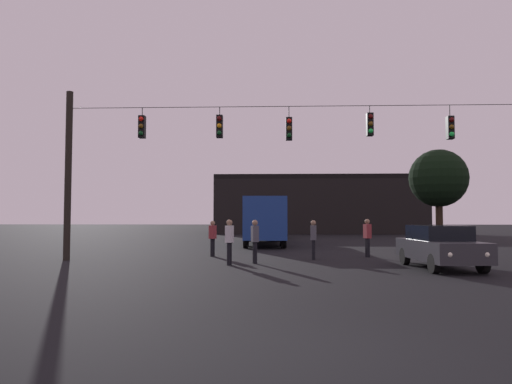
{
  "coord_description": "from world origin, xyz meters",
  "views": [
    {
      "loc": [
        -0.77,
        -6.18,
        1.82
      ],
      "look_at": [
        -1.72,
        19.24,
        3.17
      ],
      "focal_mm": 33.14,
      "sensor_mm": 36.0,
      "label": 1
    }
  ],
  "objects_px": {
    "city_bus": "(264,216)",
    "pedestrian_crossing_center": "(367,235)",
    "tree_left_silhouette": "(438,179)",
    "pedestrian_crossing_left": "(229,239)",
    "pedestrian_near_bus": "(213,236)",
    "car_far_left": "(274,229)",
    "pedestrian_crossing_right": "(313,237)",
    "car_near_right": "(440,246)",
    "pedestrian_trailing": "(255,239)"
  },
  "relations": [
    {
      "from": "pedestrian_near_bus",
      "to": "pedestrian_trailing",
      "type": "height_order",
      "value": "pedestrian_trailing"
    },
    {
      "from": "city_bus",
      "to": "pedestrian_near_bus",
      "type": "xyz_separation_m",
      "value": [
        -2.18,
        -9.96,
        -0.94
      ]
    },
    {
      "from": "car_far_left",
      "to": "pedestrian_trailing",
      "type": "height_order",
      "value": "pedestrian_trailing"
    },
    {
      "from": "pedestrian_crossing_center",
      "to": "tree_left_silhouette",
      "type": "xyz_separation_m",
      "value": [
        7.97,
        13.64,
        3.68
      ]
    },
    {
      "from": "pedestrian_trailing",
      "to": "car_far_left",
      "type": "bearing_deg",
      "value": 87.96
    },
    {
      "from": "pedestrian_crossing_center",
      "to": "pedestrian_near_bus",
      "type": "bearing_deg",
      "value": 179.03
    },
    {
      "from": "car_near_right",
      "to": "pedestrian_crossing_left",
      "type": "distance_m",
      "value": 7.61
    },
    {
      "from": "city_bus",
      "to": "pedestrian_crossing_center",
      "type": "relative_size",
      "value": 6.41
    },
    {
      "from": "car_near_right",
      "to": "pedestrian_near_bus",
      "type": "xyz_separation_m",
      "value": [
        -8.69,
        4.86,
        0.13
      ]
    },
    {
      "from": "car_far_left",
      "to": "pedestrian_near_bus",
      "type": "distance_m",
      "value": 18.92
    },
    {
      "from": "tree_left_silhouette",
      "to": "city_bus",
      "type": "bearing_deg",
      "value": -164.51
    },
    {
      "from": "pedestrian_crossing_right",
      "to": "car_far_left",
      "type": "bearing_deg",
      "value": 94.7
    },
    {
      "from": "pedestrian_near_bus",
      "to": "pedestrian_trailing",
      "type": "relative_size",
      "value": 0.97
    },
    {
      "from": "city_bus",
      "to": "car_near_right",
      "type": "relative_size",
      "value": 2.51
    },
    {
      "from": "car_far_left",
      "to": "pedestrian_crossing_right",
      "type": "distance_m",
      "value": 20.21
    },
    {
      "from": "city_bus",
      "to": "pedestrian_crossing_right",
      "type": "xyz_separation_m",
      "value": [
        2.35,
        -11.41,
        -0.91
      ]
    },
    {
      "from": "pedestrian_crossing_right",
      "to": "pedestrian_near_bus",
      "type": "relative_size",
      "value": 1.02
    },
    {
      "from": "pedestrian_crossing_center",
      "to": "tree_left_silhouette",
      "type": "distance_m",
      "value": 16.22
    },
    {
      "from": "city_bus",
      "to": "pedestrian_crossing_center",
      "type": "xyz_separation_m",
      "value": [
        4.91,
        -10.08,
        -0.88
      ]
    },
    {
      "from": "car_near_right",
      "to": "pedestrian_crossing_right",
      "type": "relative_size",
      "value": 2.63
    },
    {
      "from": "car_far_left",
      "to": "tree_left_silhouette",
      "type": "bearing_deg",
      "value": -23.01
    },
    {
      "from": "car_near_right",
      "to": "pedestrian_crossing_left",
      "type": "height_order",
      "value": "pedestrian_crossing_left"
    },
    {
      "from": "car_far_left",
      "to": "pedestrian_near_bus",
      "type": "height_order",
      "value": "pedestrian_near_bus"
    },
    {
      "from": "pedestrian_crossing_right",
      "to": "pedestrian_near_bus",
      "type": "height_order",
      "value": "pedestrian_crossing_right"
    },
    {
      "from": "pedestrian_crossing_right",
      "to": "tree_left_silhouette",
      "type": "relative_size",
      "value": 0.25
    },
    {
      "from": "pedestrian_near_bus",
      "to": "tree_left_silhouette",
      "type": "distance_m",
      "value": 20.58
    },
    {
      "from": "car_far_left",
      "to": "pedestrian_crossing_left",
      "type": "bearing_deg",
      "value": -94.37
    },
    {
      "from": "pedestrian_near_bus",
      "to": "tree_left_silhouette",
      "type": "xyz_separation_m",
      "value": [
        15.05,
        13.52,
        3.74
      ]
    },
    {
      "from": "car_near_right",
      "to": "pedestrian_near_bus",
      "type": "height_order",
      "value": "pedestrian_near_bus"
    },
    {
      "from": "car_far_left",
      "to": "tree_left_silhouette",
      "type": "distance_m",
      "value": 13.79
    },
    {
      "from": "pedestrian_crossing_left",
      "to": "tree_left_silhouette",
      "type": "bearing_deg",
      "value": 51.41
    },
    {
      "from": "tree_left_silhouette",
      "to": "pedestrian_crossing_left",
      "type": "bearing_deg",
      "value": -128.59
    },
    {
      "from": "pedestrian_crossing_left",
      "to": "pedestrian_near_bus",
      "type": "bearing_deg",
      "value": 106.34
    },
    {
      "from": "car_near_right",
      "to": "pedestrian_near_bus",
      "type": "bearing_deg",
      "value": 150.8
    },
    {
      "from": "car_near_right",
      "to": "pedestrian_trailing",
      "type": "xyz_separation_m",
      "value": [
        -6.6,
        1.57,
        0.17
      ]
    },
    {
      "from": "car_near_right",
      "to": "pedestrian_near_bus",
      "type": "distance_m",
      "value": 9.96
    },
    {
      "from": "pedestrian_crossing_center",
      "to": "pedestrian_trailing",
      "type": "distance_m",
      "value": 5.92
    },
    {
      "from": "pedestrian_crossing_left",
      "to": "pedestrian_crossing_center",
      "type": "height_order",
      "value": "pedestrian_crossing_center"
    },
    {
      "from": "city_bus",
      "to": "car_far_left",
      "type": "xyz_separation_m",
      "value": [
        0.7,
        8.74,
        -1.07
      ]
    },
    {
      "from": "pedestrian_crossing_center",
      "to": "pedestrian_near_bus",
      "type": "relative_size",
      "value": 1.05
    },
    {
      "from": "pedestrian_crossing_left",
      "to": "tree_left_silhouette",
      "type": "xyz_separation_m",
      "value": [
        13.91,
        17.43,
        3.69
      ]
    },
    {
      "from": "pedestrian_crossing_center",
      "to": "car_near_right",
      "type": "bearing_deg",
      "value": -71.27
    },
    {
      "from": "pedestrian_crossing_left",
      "to": "pedestrian_trailing",
      "type": "xyz_separation_m",
      "value": [
        0.94,
        0.62,
        -0.01
      ]
    },
    {
      "from": "car_near_right",
      "to": "pedestrian_crossing_right",
      "type": "bearing_deg",
      "value": 140.7
    },
    {
      "from": "pedestrian_crossing_center",
      "to": "pedestrian_trailing",
      "type": "xyz_separation_m",
      "value": [
        -5.0,
        -3.17,
        -0.01
      ]
    },
    {
      "from": "city_bus",
      "to": "pedestrian_trailing",
      "type": "bearing_deg",
      "value": -90.37
    },
    {
      "from": "pedestrian_crossing_right",
      "to": "tree_left_silhouette",
      "type": "height_order",
      "value": "tree_left_silhouette"
    },
    {
      "from": "pedestrian_trailing",
      "to": "tree_left_silhouette",
      "type": "xyz_separation_m",
      "value": [
        12.96,
        16.81,
        3.7
      ]
    },
    {
      "from": "pedestrian_crossing_left",
      "to": "car_near_right",
      "type": "bearing_deg",
      "value": -7.2
    },
    {
      "from": "city_bus",
      "to": "pedestrian_near_bus",
      "type": "distance_m",
      "value": 10.23
    }
  ]
}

